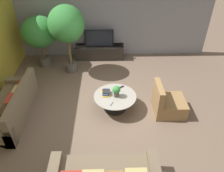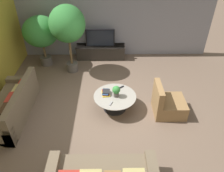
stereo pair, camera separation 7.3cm
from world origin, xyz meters
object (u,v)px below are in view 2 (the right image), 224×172
television (100,38)px  armchair_wicker (167,104)px  potted_palm_tall (41,33)px  potted_palm_corner (67,25)px  potted_plant_tabletop (116,91)px  media_console (101,52)px  couch_by_wall (13,107)px  coffee_table (115,100)px

television → armchair_wicker: (1.84, -3.07, -0.53)m
potted_palm_tall → potted_palm_corner: bearing=-23.9°
television → armchair_wicker: bearing=-59.0°
potted_palm_corner → potted_plant_tabletop: bearing=-54.0°
television → potted_plant_tabletop: (0.50, -2.91, -0.19)m
media_console → armchair_wicker: bearing=-59.0°
armchair_wicker → potted_palm_tall: bearing=55.6°
couch_by_wall → potted_palm_tall: 2.82m
media_console → potted_palm_corner: potted_palm_corner is taller
potted_palm_tall → television: bearing=13.9°
television → couch_by_wall: size_ratio=0.48×
media_console → television: (-0.00, -0.00, 0.55)m
potted_palm_corner → armchair_wicker: bearing=-37.6°
coffee_table → armchair_wicker: armchair_wicker is taller
armchair_wicker → potted_plant_tabletop: bearing=83.4°
potted_palm_corner → potted_plant_tabletop: size_ratio=7.15×
television → potted_palm_tall: (-1.94, -0.48, 0.41)m
television → potted_palm_tall: potted_palm_tall is taller
couch_by_wall → coffee_table: bearing=95.2°
television → potted_plant_tabletop: 2.96m
couch_by_wall → potted_palm_tall: bearing=175.1°
potted_palm_corner → television: bearing=44.3°
media_console → potted_palm_corner: size_ratio=0.81×
coffee_table → couch_by_wall: bearing=-174.8°
television → potted_plant_tabletop: television is taller
media_console → potted_palm_tall: size_ratio=1.03×
media_console → potted_plant_tabletop: potted_plant_tabletop is taller
coffee_table → potted_palm_corner: (-1.41, 1.98, 1.31)m
potted_plant_tabletop → potted_palm_corner: bearing=126.0°
television → coffee_table: size_ratio=0.92×
media_console → potted_palm_tall: (-1.94, -0.48, 0.96)m
armchair_wicker → potted_palm_corner: size_ratio=0.38×
television → potted_palm_tall: 2.04m
media_console → potted_plant_tabletop: size_ratio=5.80×
coffee_table → potted_palm_corner: size_ratio=0.50×
television → coffee_table: bearing=-80.8°
coffee_table → couch_by_wall: 2.65m
armchair_wicker → couch_by_wall: bearing=91.0°
coffee_table → potted_plant_tabletop: (0.03, -0.01, 0.30)m
armchair_wicker → coffee_table: bearing=83.0°
coffee_table → potted_plant_tabletop: 0.31m
armchair_wicker → potted_palm_corner: (-2.79, 2.14, 1.34)m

